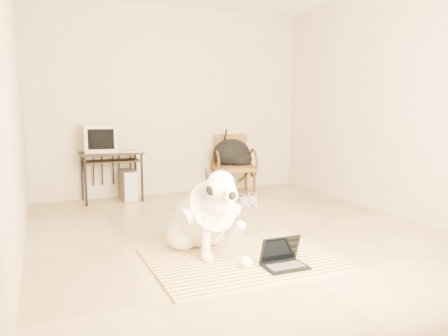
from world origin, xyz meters
TOP-DOWN VIEW (x-y plane):
  - floor at (0.00, 0.00)m, footprint 4.50×4.50m
  - wall_back at (0.00, 2.25)m, footprint 4.50×0.00m
  - wall_front at (0.00, -2.25)m, footprint 4.50×0.00m
  - wall_left at (-2.00, 0.00)m, footprint 0.00×4.50m
  - wall_right at (2.00, 0.00)m, footprint 0.00×4.50m
  - rug at (-0.29, -0.79)m, footprint 1.56×1.20m
  - dog at (-0.53, -0.52)m, footprint 0.55×1.13m
  - laptop at (-0.08, -1.10)m, footprint 0.34×0.25m
  - computer_desk at (-0.95, 1.98)m, footprint 0.82×0.47m
  - crt_monitor at (-1.06, 2.05)m, footprint 0.47×0.45m
  - desk_keyboard at (-0.70, 1.88)m, footprint 0.36×0.21m
  - pc_tower at (-0.73, 2.00)m, footprint 0.19×0.45m
  - rattan_chair at (0.81, 1.86)m, footprint 0.67×0.65m
  - backpack at (0.78, 1.82)m, footprint 0.56×0.49m
  - sneaker_left at (0.59, 1.12)m, footprint 0.17×0.35m
  - sneaker_right at (0.76, 1.14)m, footprint 0.28×0.36m

SIDE VIEW (x-z plane):
  - floor at x=0.00m, z-range 0.00..0.00m
  - rug at x=-0.29m, z-range 0.00..0.02m
  - sneaker_right at x=0.76m, z-range -0.01..0.11m
  - sneaker_left at x=0.59m, z-range -0.01..0.11m
  - laptop at x=-0.08m, z-range -0.04..0.20m
  - pc_tower at x=-0.73m, z-range 0.00..0.42m
  - dog at x=-0.53m, z-range -0.09..0.75m
  - rattan_chair at x=0.81m, z-range 0.00..0.87m
  - computer_desk at x=-0.95m, z-range 0.24..0.91m
  - backpack at x=0.78m, z-range 0.38..0.80m
  - desk_keyboard at x=-0.70m, z-range 0.67..0.69m
  - crt_monitor at x=-1.06m, z-range 0.67..1.05m
  - wall_back at x=0.00m, z-range -0.90..3.60m
  - wall_front at x=0.00m, z-range -0.90..3.60m
  - wall_left at x=-2.00m, z-range -0.90..3.60m
  - wall_right at x=2.00m, z-range -0.90..3.60m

